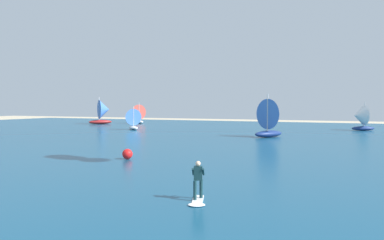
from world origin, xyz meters
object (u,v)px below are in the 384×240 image
marker_buoy (127,154)px  sailboat_leading (272,117)px  sailboat_center_horizon (103,112)px  sailboat_anchored_offshore (132,119)px  kitesurfer (198,187)px  sailboat_near_shore (360,118)px  sailboat_outermost (138,114)px

marker_buoy → sailboat_leading: bearing=77.1°
sailboat_leading → marker_buoy: (-5.54, -24.17, -2.07)m
sailboat_center_horizon → sailboat_anchored_offshore: sailboat_center_horizon is taller
kitesurfer → sailboat_center_horizon: 67.46m
sailboat_center_horizon → sailboat_anchored_offshore: bearing=-40.2°
sailboat_near_shore → sailboat_center_horizon: bearing=179.2°
kitesurfer → sailboat_outermost: bearing=123.9°
sailboat_near_shore → sailboat_anchored_offshore: (-33.67, -12.24, -0.28)m
sailboat_center_horizon → sailboat_anchored_offshore: 20.03m
sailboat_center_horizon → marker_buoy: sailboat_center_horizon is taller
kitesurfer → sailboat_outermost: (-38.05, 56.65, 1.48)m
sailboat_near_shore → kitesurfer: bearing=-96.4°
kitesurfer → marker_buoy: bearing=135.7°
sailboat_outermost → marker_buoy: (28.30, -47.13, -1.69)m
sailboat_near_shore → sailboat_leading: bearing=-119.7°
sailboat_leading → kitesurfer: bearing=-82.9°
sailboat_outermost → sailboat_leading: sailboat_leading is taller
kitesurfer → marker_buoy: kitesurfer is taller
sailboat_center_horizon → sailboat_outermost: (5.21, 4.92, -0.50)m
marker_buoy → kitesurfer: bearing=-44.3°
sailboat_anchored_offshore → sailboat_leading: bearing=-12.1°
kitesurfer → sailboat_leading: sailboat_leading is taller
kitesurfer → marker_buoy: 13.62m
kitesurfer → sailboat_outermost: 68.25m
sailboat_outermost → marker_buoy: bearing=-59.0°
sailboat_outermost → sailboat_anchored_offshore: sailboat_outermost is taller
sailboat_anchored_offshore → marker_buoy: bearing=-58.1°
sailboat_center_horizon → marker_buoy: size_ratio=7.31×
sailboat_outermost → sailboat_anchored_offshore: (10.07, -17.84, -0.35)m
sailboat_center_horizon → sailboat_outermost: 7.19m
kitesurfer → sailboat_anchored_offshore: size_ratio=0.54×
kitesurfer → sailboat_center_horizon: sailboat_center_horizon is taller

